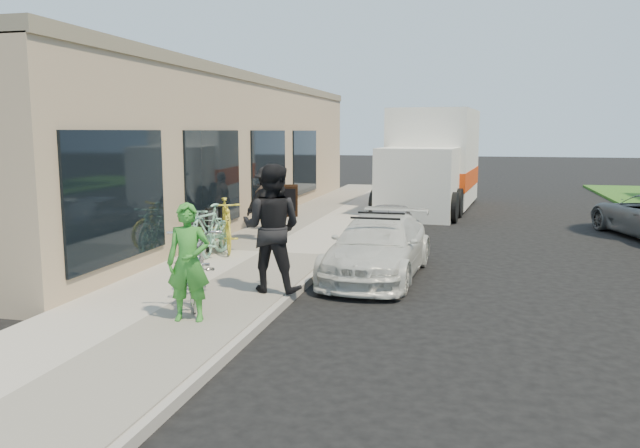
{
  "coord_description": "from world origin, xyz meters",
  "views": [
    {
      "loc": [
        2.32,
        -9.34,
        2.68
      ],
      "look_at": [
        -0.29,
        1.26,
        1.05
      ],
      "focal_mm": 35.0,
      "sensor_mm": 36.0,
      "label": 1
    }
  ],
  "objects_px": {
    "sedan_silver": "(389,226)",
    "moving_truck": "(432,165)",
    "man_standing": "(272,228)",
    "woman_rider": "(188,262)",
    "cruiser_bike_b": "(216,234)",
    "sandwich_board": "(288,201)",
    "bystander_b": "(267,201)",
    "cruiser_bike_a": "(207,231)",
    "bystander_a": "(268,204)",
    "tandem_bike": "(198,262)",
    "sedan_white": "(378,247)",
    "cruiser_bike_c": "(226,225)",
    "bike_rack": "(214,224)"
  },
  "relations": [
    {
      "from": "tandem_bike",
      "to": "cruiser_bike_a",
      "type": "distance_m",
      "value": 3.21
    },
    {
      "from": "sandwich_board",
      "to": "bystander_b",
      "type": "distance_m",
      "value": 2.5
    },
    {
      "from": "sandwich_board",
      "to": "cruiser_bike_b",
      "type": "bearing_deg",
      "value": -102.86
    },
    {
      "from": "moving_truck",
      "to": "cruiser_bike_a",
      "type": "height_order",
      "value": "moving_truck"
    },
    {
      "from": "sandwich_board",
      "to": "sedan_silver",
      "type": "xyz_separation_m",
      "value": [
        3.48,
        -3.43,
        -0.12
      ]
    },
    {
      "from": "bike_rack",
      "to": "woman_rider",
      "type": "bearing_deg",
      "value": -70.24
    },
    {
      "from": "bystander_b",
      "to": "moving_truck",
      "type": "bearing_deg",
      "value": 16.47
    },
    {
      "from": "bike_rack",
      "to": "cruiser_bike_a",
      "type": "bearing_deg",
      "value": -75.8
    },
    {
      "from": "moving_truck",
      "to": "man_standing",
      "type": "relative_size",
      "value": 3.54
    },
    {
      "from": "sedan_white",
      "to": "sandwich_board",
      "type": "bearing_deg",
      "value": 123.35
    },
    {
      "from": "sedan_silver",
      "to": "bystander_a",
      "type": "bearing_deg",
      "value": -172.74
    },
    {
      "from": "moving_truck",
      "to": "tandem_bike",
      "type": "bearing_deg",
      "value": -95.88
    },
    {
      "from": "bike_rack",
      "to": "woman_rider",
      "type": "distance_m",
      "value": 5.07
    },
    {
      "from": "sedan_silver",
      "to": "moving_truck",
      "type": "height_order",
      "value": "moving_truck"
    },
    {
      "from": "moving_truck",
      "to": "bystander_b",
      "type": "bearing_deg",
      "value": -113.64
    },
    {
      "from": "sandwich_board",
      "to": "tandem_bike",
      "type": "bearing_deg",
      "value": -96.43
    },
    {
      "from": "sedan_white",
      "to": "tandem_bike",
      "type": "xyz_separation_m",
      "value": [
        -2.35,
        -2.73,
        0.16
      ]
    },
    {
      "from": "cruiser_bike_c",
      "to": "bystander_a",
      "type": "bearing_deg",
      "value": 43.77
    },
    {
      "from": "sedan_white",
      "to": "cruiser_bike_c",
      "type": "relative_size",
      "value": 2.15
    },
    {
      "from": "sedan_white",
      "to": "tandem_bike",
      "type": "distance_m",
      "value": 3.6
    },
    {
      "from": "moving_truck",
      "to": "bystander_a",
      "type": "height_order",
      "value": "moving_truck"
    },
    {
      "from": "sandwich_board",
      "to": "cruiser_bike_b",
      "type": "height_order",
      "value": "sandwich_board"
    },
    {
      "from": "woman_rider",
      "to": "cruiser_bike_a",
      "type": "bearing_deg",
      "value": 99.49
    },
    {
      "from": "sandwich_board",
      "to": "moving_truck",
      "type": "bearing_deg",
      "value": 33.43
    },
    {
      "from": "sandwich_board",
      "to": "sedan_silver",
      "type": "distance_m",
      "value": 4.89
    },
    {
      "from": "man_standing",
      "to": "bystander_b",
      "type": "distance_m",
      "value": 6.28
    },
    {
      "from": "moving_truck",
      "to": "bystander_a",
      "type": "xyz_separation_m",
      "value": [
        -3.2,
        -8.36,
        -0.51
      ]
    },
    {
      "from": "woman_rider",
      "to": "cruiser_bike_b",
      "type": "distance_m",
      "value": 4.65
    },
    {
      "from": "tandem_bike",
      "to": "bystander_b",
      "type": "relative_size",
      "value": 1.48
    },
    {
      "from": "cruiser_bike_b",
      "to": "bystander_a",
      "type": "bearing_deg",
      "value": 69.66
    },
    {
      "from": "bystander_a",
      "to": "sandwich_board",
      "type": "bearing_deg",
      "value": -74.15
    },
    {
      "from": "cruiser_bike_a",
      "to": "cruiser_bike_b",
      "type": "bearing_deg",
      "value": 95.03
    },
    {
      "from": "moving_truck",
      "to": "man_standing",
      "type": "bearing_deg",
      "value": -92.42
    },
    {
      "from": "sedan_silver",
      "to": "moving_truck",
      "type": "distance_m",
      "value": 7.87
    },
    {
      "from": "bike_rack",
      "to": "sedan_white",
      "type": "distance_m",
      "value": 3.85
    },
    {
      "from": "man_standing",
      "to": "tandem_bike",
      "type": "bearing_deg",
      "value": 40.07
    },
    {
      "from": "man_standing",
      "to": "bystander_b",
      "type": "relative_size",
      "value": 1.37
    },
    {
      "from": "sedan_silver",
      "to": "man_standing",
      "type": "xyz_separation_m",
      "value": [
        -1.22,
        -4.97,
        0.66
      ]
    },
    {
      "from": "cruiser_bike_b",
      "to": "sedan_silver",
      "type": "bearing_deg",
      "value": 31.86
    },
    {
      "from": "cruiser_bike_b",
      "to": "bystander_b",
      "type": "bearing_deg",
      "value": 86.24
    },
    {
      "from": "cruiser_bike_a",
      "to": "moving_truck",
      "type": "bearing_deg",
      "value": 79.59
    },
    {
      "from": "tandem_bike",
      "to": "bystander_a",
      "type": "xyz_separation_m",
      "value": [
        -0.61,
        5.16,
        0.29
      ]
    },
    {
      "from": "sandwich_board",
      "to": "moving_truck",
      "type": "distance_m",
      "value": 5.93
    },
    {
      "from": "woman_rider",
      "to": "cruiser_bike_b",
      "type": "relative_size",
      "value": 1.02
    },
    {
      "from": "moving_truck",
      "to": "cruiser_bike_a",
      "type": "bearing_deg",
      "value": -104.68
    },
    {
      "from": "bystander_b",
      "to": "tandem_bike",
      "type": "bearing_deg",
      "value": -125.19
    },
    {
      "from": "moving_truck",
      "to": "woman_rider",
      "type": "relative_size",
      "value": 4.51
    },
    {
      "from": "woman_rider",
      "to": "bystander_a",
      "type": "height_order",
      "value": "bystander_a"
    },
    {
      "from": "cruiser_bike_b",
      "to": "sedan_white",
      "type": "bearing_deg",
      "value": -14.02
    },
    {
      "from": "woman_rider",
      "to": "bystander_a",
      "type": "distance_m",
      "value": 6.26
    }
  ]
}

